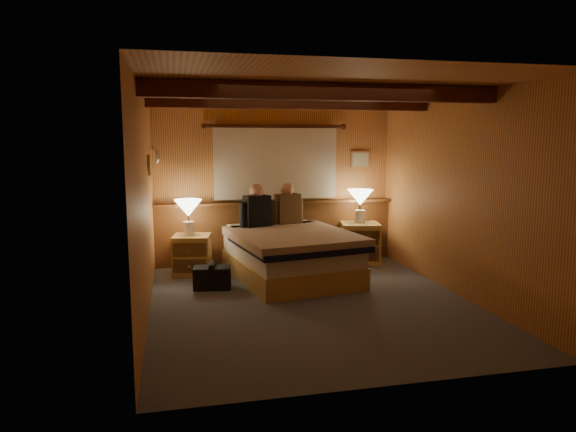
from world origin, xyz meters
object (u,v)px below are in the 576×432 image
object	(u,v)px
lamp_right	(360,199)
bed	(291,254)
duffel_bag	(212,277)
lamp_left	(188,210)
person_right	(287,207)
nightstand_right	(360,243)
nightstand_left	(192,255)
person_left	(257,209)

from	to	relation	value
lamp_right	bed	bearing A→B (deg)	-151.55
lamp_right	duffel_bag	size ratio (longest dim) A/B	1.02
lamp_left	person_right	xyz separation A→B (m)	(1.43, 0.14, -0.01)
nightstand_right	person_right	world-z (taller)	person_right
lamp_right	duffel_bag	xyz separation A→B (m)	(-2.29, -0.90, -0.82)
lamp_right	nightstand_right	bearing A→B (deg)	-87.58
nightstand_right	person_right	bearing A→B (deg)	-170.67
nightstand_left	person_left	xyz separation A→B (m)	(0.91, -0.02, 0.62)
bed	duffel_bag	bearing A→B (deg)	-177.46
lamp_left	person_left	distance (m)	0.95
bed	nightstand_left	xyz separation A→B (m)	(-1.28, 0.53, -0.06)
duffel_bag	person_right	bearing A→B (deg)	46.33
duffel_bag	nightstand_right	bearing A→B (deg)	28.96
duffel_bag	lamp_left	bearing A→B (deg)	115.67
nightstand_right	lamp_left	distance (m)	2.61
bed	duffel_bag	distance (m)	1.11
lamp_right	person_left	size ratio (longest dim) A/B	0.80
nightstand_left	lamp_left	world-z (taller)	lamp_left
bed	person_right	xyz separation A→B (m)	(0.11, 0.69, 0.55)
nightstand_left	lamp_left	distance (m)	0.62
bed	nightstand_right	world-z (taller)	bed
duffel_bag	bed	bearing A→B (deg)	20.56
lamp_right	nightstand_left	bearing A→B (deg)	-177.04
lamp_right	person_right	xyz separation A→B (m)	(-1.11, 0.03, -0.08)
lamp_left	person_right	distance (m)	1.43
person_right	nightstand_right	bearing A→B (deg)	-17.87
lamp_left	person_right	size ratio (longest dim) A/B	0.80
bed	person_left	size ratio (longest dim) A/B	3.34
nightstand_right	lamp_right	world-z (taller)	lamp_right
bed	person_right	distance (m)	0.89
bed	person_left	distance (m)	0.84
nightstand_right	nightstand_left	bearing A→B (deg)	-165.57
bed	duffel_bag	xyz separation A→B (m)	(-1.06, -0.24, -0.19)
bed	nightstand_left	world-z (taller)	bed
lamp_left	lamp_right	bearing A→B (deg)	2.43
lamp_left	duffel_bag	bearing A→B (deg)	-72.35
lamp_left	bed	bearing A→B (deg)	-22.84
bed	lamp_left	bearing A→B (deg)	147.16
nightstand_left	person_left	bearing A→B (deg)	9.69
person_left	bed	bearing A→B (deg)	-70.58
nightstand_right	lamp_left	xyz separation A→B (m)	(-2.54, -0.08, 0.59)
bed	person_right	size ratio (longest dim) A/B	3.39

